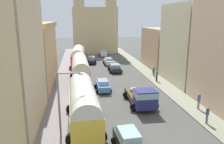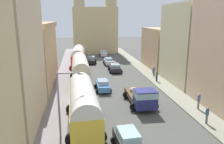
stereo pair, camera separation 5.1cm
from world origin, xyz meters
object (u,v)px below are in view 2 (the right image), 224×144
(cargo_truck_0, at_px, (142,96))
(pedestrian_0, at_px, (154,71))
(car_5, at_px, (92,60))
(car_0, at_px, (115,68))
(parked_bus_2, at_px, (78,56))
(car_3, at_px, (128,141))
(pedestrian_2, at_px, (153,68))
(parked_bus_0, at_px, (83,104))
(parked_bus_1, at_px, (81,69))
(car_1, at_px, (108,61))
(pedestrian_1, at_px, (157,75))
(streetlamp_near, at_px, (63,98))
(car_4, at_px, (103,85))
(car_2, at_px, (104,53))
(pedestrian_4, at_px, (199,100))
(pedestrian_3, at_px, (207,114))

(cargo_truck_0, distance_m, pedestrian_0, 13.52)
(car_5, bearing_deg, car_0, -66.43)
(parked_bus_2, distance_m, car_5, 4.92)
(car_3, height_order, pedestrian_0, pedestrian_0)
(car_5, xyz_separation_m, pedestrian_2, (10.01, -10.89, 0.25))
(parked_bus_2, distance_m, pedestrian_2, 14.70)
(parked_bus_0, bearing_deg, parked_bus_2, 90.63)
(parked_bus_1, bearing_deg, car_1, 65.86)
(pedestrian_1, height_order, streetlamp_near, streetlamp_near)
(car_1, bearing_deg, car_5, 148.66)
(car_1, height_order, car_4, car_4)
(car_3, xyz_separation_m, pedestrian_2, (9.43, 22.44, 0.18))
(car_0, xyz_separation_m, pedestrian_1, (5.21, -7.46, 0.29))
(cargo_truck_0, xyz_separation_m, car_5, (-3.91, 25.12, -0.46))
(car_2, xyz_separation_m, pedestrian_4, (5.99, -35.61, 0.35))
(pedestrian_1, distance_m, pedestrian_2, 5.15)
(cargo_truck_0, relative_size, pedestrian_3, 3.67)
(car_1, height_order, car_5, car_5)
(parked_bus_2, height_order, pedestrian_1, parked_bus_2)
(car_0, bearing_deg, pedestrian_1, -55.03)
(car_0, xyz_separation_m, car_2, (-0.08, 17.10, 0.03))
(car_5, distance_m, pedestrian_2, 14.80)
(parked_bus_0, height_order, car_0, parked_bus_0)
(cargo_truck_0, xyz_separation_m, pedestrian_1, (5.00, 9.19, -0.18))
(pedestrian_3, bearing_deg, parked_bus_1, 126.52)
(car_0, relative_size, car_4, 1.04)
(cargo_truck_0, xyz_separation_m, streetlamp_near, (-8.03, -5.50, 2.21))
(car_5, xyz_separation_m, pedestrian_1, (8.91, -15.92, 0.27))
(parked_bus_0, distance_m, cargo_truck_0, 7.48)
(cargo_truck_0, xyz_separation_m, car_1, (-0.53, 23.06, -0.46))
(car_0, height_order, pedestrian_2, pedestrian_2)
(car_3, xyz_separation_m, pedestrian_1, (8.33, 17.41, 0.21))
(pedestrian_1, xyz_separation_m, pedestrian_4, (0.69, -11.05, 0.08))
(parked_bus_2, bearing_deg, pedestrian_3, -66.76)
(pedestrian_3, relative_size, streetlamp_near, 0.32)
(pedestrian_2, xyz_separation_m, pedestrian_3, (-1.42, -19.37, 0.04))
(cargo_truck_0, height_order, car_0, cargo_truck_0)
(car_4, bearing_deg, cargo_truck_0, -59.92)
(parked_bus_0, relative_size, pedestrian_3, 5.44)
(car_4, relative_size, pedestrian_1, 2.10)
(cargo_truck_0, bearing_deg, car_5, 98.84)
(car_1, height_order, pedestrian_2, pedestrian_2)
(car_5, distance_m, streetlamp_near, 31.01)
(car_4, height_order, pedestrian_4, pedestrian_4)
(pedestrian_0, bearing_deg, pedestrian_1, -101.06)
(pedestrian_1, bearing_deg, car_5, 119.23)
(car_2, distance_m, pedestrian_0, 22.25)
(car_0, relative_size, streetlamp_near, 0.71)
(parked_bus_0, relative_size, car_4, 2.55)
(pedestrian_3, bearing_deg, car_0, 102.65)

